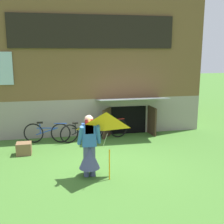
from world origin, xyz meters
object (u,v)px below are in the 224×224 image
Objects in this scene: bicycle_red at (107,129)px; wooden_crate at (24,149)px; bicycle_black at (81,132)px; kite at (106,132)px; bicycle_blue at (47,133)px; person at (89,151)px.

bicycle_red is 2.95m from wooden_crate.
wooden_crate is at bearing -170.18° from bicycle_red.
bicycle_red reaches higher than bicycle_black.
bicycle_red is at bearing 79.67° from kite.
kite reaches higher than bicycle_blue.
bicycle_red is at bearing 21.23° from wooden_crate.
person is at bearing -106.73° from bicycle_black.
bicycle_red reaches higher than wooden_crate.
bicycle_black is (0.07, 2.87, -0.32)m from person.
person is 0.99× the size of bicycle_red.
bicycle_blue is 3.61× the size of wooden_crate.
bicycle_red is (0.98, 2.99, -0.30)m from person.
wooden_crate is at bearing -113.04° from bicycle_blue.
wooden_crate is at bearing -168.08° from bicycle_black.
person reaches higher than wooden_crate.
bicycle_red is (0.65, 3.57, -0.94)m from kite.
kite is 1.03× the size of bicycle_blue.
kite is 3.59m from bicycle_black.
person reaches higher than bicycle_red.
kite is at bearing -83.54° from person.
bicycle_red is 3.61× the size of wooden_crate.
bicycle_red is at bearing -7.95° from bicycle_black.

